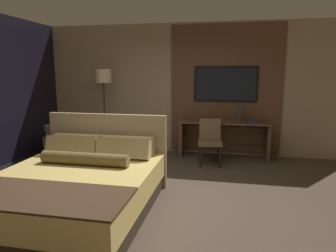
# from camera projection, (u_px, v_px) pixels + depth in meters

# --- Properties ---
(ground_plane) EXTENTS (16.00, 16.00, 0.00)m
(ground_plane) POSITION_uv_depth(u_px,v_px,m) (152.00, 198.00, 4.28)
(ground_plane) COLOR #4C3D33
(wall_back_tv_panel) EXTENTS (7.20, 0.09, 2.80)m
(wall_back_tv_panel) POSITION_uv_depth(u_px,v_px,m) (187.00, 89.00, 6.51)
(wall_back_tv_panel) COLOR tan
(wall_back_tv_panel) RESTS_ON ground_plane
(bed) EXTENTS (1.91, 2.24, 1.13)m
(bed) POSITION_uv_depth(u_px,v_px,m) (78.00, 186.00, 3.84)
(bed) COLOR #33281E
(bed) RESTS_ON ground_plane
(desk) EXTENTS (1.82, 0.51, 0.77)m
(desk) POSITION_uv_depth(u_px,v_px,m) (224.00, 133.00, 6.24)
(desk) COLOR brown
(desk) RESTS_ON ground_plane
(tv) EXTENTS (1.31, 0.04, 0.74)m
(tv) POSITION_uv_depth(u_px,v_px,m) (226.00, 84.00, 6.26)
(tv) COLOR black
(desk_chair) EXTENTS (0.49, 0.49, 0.88)m
(desk_chair) POSITION_uv_depth(u_px,v_px,m) (210.00, 138.00, 5.81)
(desk_chair) COLOR brown
(desk_chair) RESTS_ON ground_plane
(armchair_by_window) EXTENTS (0.91, 0.93, 0.77)m
(armchair_by_window) POSITION_uv_depth(u_px,v_px,m) (74.00, 148.00, 6.10)
(armchair_by_window) COLOR #47423D
(armchair_by_window) RESTS_ON ground_plane
(floor_lamp) EXTENTS (0.34, 0.34, 1.83)m
(floor_lamp) POSITION_uv_depth(u_px,v_px,m) (104.00, 83.00, 6.34)
(floor_lamp) COLOR #282623
(floor_lamp) RESTS_ON ground_plane
(vase_tall) EXTENTS (0.09, 0.09, 0.36)m
(vase_tall) POSITION_uv_depth(u_px,v_px,m) (240.00, 113.00, 6.07)
(vase_tall) COLOR #333338
(vase_tall) RESTS_ON desk
(book) EXTENTS (0.22, 0.15, 0.03)m
(book) POSITION_uv_depth(u_px,v_px,m) (253.00, 121.00, 6.05)
(book) COLOR navy
(book) RESTS_ON desk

